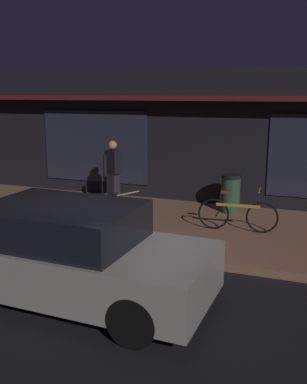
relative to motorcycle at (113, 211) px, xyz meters
The scene contains 8 objects.
ground_plane 2.10m from the motorcycle, 58.36° to the right, with size 60.00×60.00×0.00m, color black.
sidewalk_slab 1.76m from the motorcycle, 51.13° to the left, with size 18.00×4.00×0.15m, color #8C6047.
storefront_building 4.94m from the motorcycle, 77.40° to the left, with size 18.00×3.30×3.60m.
motorcycle is the anchor object (origin of this frame).
bicycle_parked 2.59m from the motorcycle, 26.87° to the left, with size 1.66×0.42×0.91m.
person_photographer 2.40m from the motorcycle, 115.54° to the left, with size 0.44×0.60×1.67m.
trash_bin 3.21m from the motorcycle, 53.90° to the left, with size 0.48×0.48×0.93m.
parked_car_near 2.53m from the motorcycle, 78.52° to the right, with size 4.15×1.88×1.42m.
Camera 1 is at (2.73, -5.93, 2.98)m, focal length 40.81 mm.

